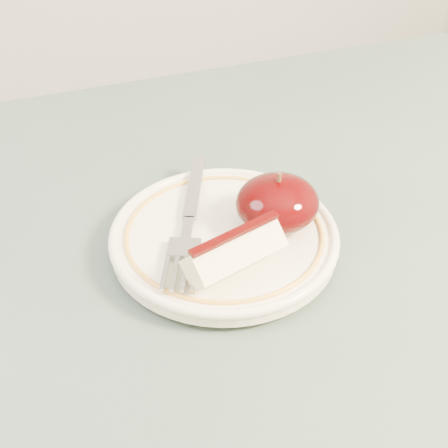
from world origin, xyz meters
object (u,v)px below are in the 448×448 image
object	(u,v)px
fork	(189,219)
apple_half	(277,203)
plate	(224,237)
table	(298,386)

from	to	relation	value
fork	apple_half	bearing A→B (deg)	-86.14
plate	apple_half	world-z (taller)	apple_half
plate	apple_half	distance (m)	0.05
apple_half	table	bearing A→B (deg)	-98.98
table	plate	xyz separation A→B (m)	(-0.03, 0.10, 0.10)
apple_half	fork	xyz separation A→B (m)	(-0.07, 0.03, -0.02)
apple_half	fork	world-z (taller)	apple_half
table	plate	bearing A→B (deg)	108.53
plate	fork	size ratio (longest dim) A/B	1.09
plate	fork	distance (m)	0.03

